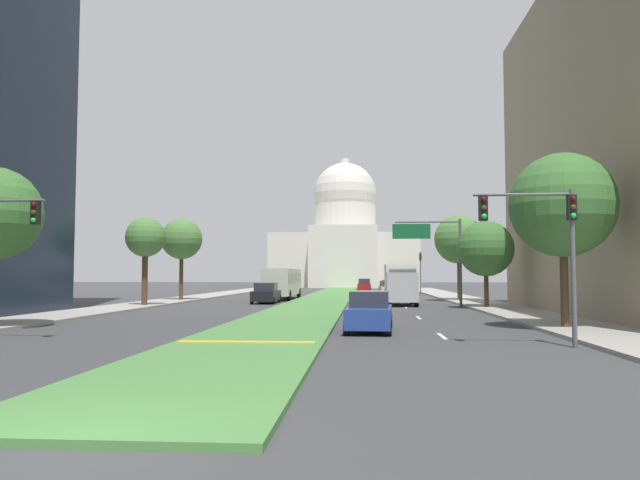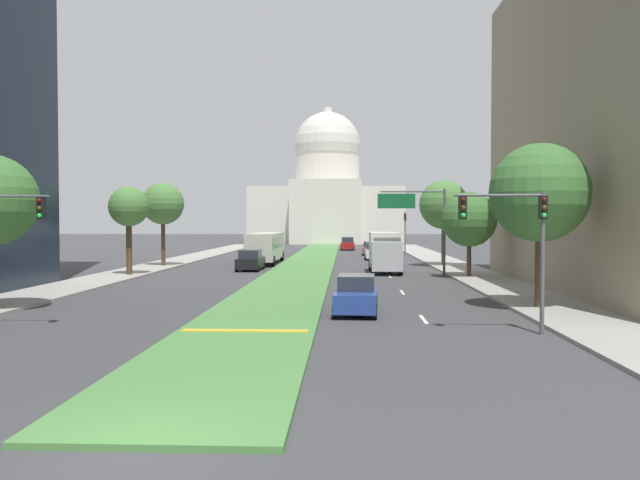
{
  "view_description": "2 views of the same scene",
  "coord_description": "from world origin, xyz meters",
  "px_view_note": "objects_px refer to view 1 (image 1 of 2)",
  "views": [
    {
      "loc": [
        3.89,
        -8.04,
        2.38
      ],
      "look_at": [
        0.88,
        32.74,
        4.75
      ],
      "focal_mm": 33.79,
      "sensor_mm": 36.0,
      "label": 1
    },
    {
      "loc": [
        3.64,
        -11.16,
        4.12
      ],
      "look_at": [
        1.45,
        42.86,
        2.51
      ],
      "focal_mm": 36.05,
      "sensor_mm": 36.0,
      "label": 2
    }
  ],
  "objects_px": {
    "street_tree_left_far": "(182,239)",
    "sedan_midblock": "(266,294)",
    "street_tree_right_near": "(562,205)",
    "city_bus": "(282,281)",
    "overhead_guide_sign": "(435,244)",
    "street_tree_right_mid": "(486,249)",
    "sedan_distant": "(389,289)",
    "traffic_light_near_right": "(546,232)",
    "street_tree_right_far": "(459,240)",
    "street_tree_left_mid": "(145,238)",
    "box_truck_delivery": "(400,284)",
    "sedan_far_horizon": "(387,288)",
    "sedan_lead_stopped": "(370,312)",
    "traffic_light_far_right": "(420,267)",
    "capitol_building": "(345,242)",
    "sedan_very_far": "(364,285)"
  },
  "relations": [
    {
      "from": "street_tree_left_far",
      "to": "sedan_midblock",
      "type": "xyz_separation_m",
      "value": [
        8.36,
        -3.62,
        -4.8
      ]
    },
    {
      "from": "street_tree_right_near",
      "to": "city_bus",
      "type": "distance_m",
      "value": 35.88
    },
    {
      "from": "overhead_guide_sign",
      "to": "street_tree_left_far",
      "type": "distance_m",
      "value": 23.46
    },
    {
      "from": "street_tree_right_mid",
      "to": "sedan_distant",
      "type": "bearing_deg",
      "value": 104.77
    },
    {
      "from": "traffic_light_near_right",
      "to": "street_tree_right_far",
      "type": "height_order",
      "value": "street_tree_right_far"
    },
    {
      "from": "street_tree_left_mid",
      "to": "box_truck_delivery",
      "type": "bearing_deg",
      "value": 11.84
    },
    {
      "from": "street_tree_left_far",
      "to": "sedan_far_horizon",
      "type": "xyz_separation_m",
      "value": [
        19.29,
        21.48,
        -4.84
      ]
    },
    {
      "from": "sedan_lead_stopped",
      "to": "sedan_far_horizon",
      "type": "distance_m",
      "value": 49.4
    },
    {
      "from": "street_tree_right_far",
      "to": "city_bus",
      "type": "xyz_separation_m",
      "value": [
        -16.48,
        3.6,
        -3.78
      ]
    },
    {
      "from": "sedan_far_horizon",
      "to": "city_bus",
      "type": "xyz_separation_m",
      "value": [
        -10.72,
        -16.55,
        1.0
      ]
    },
    {
      "from": "overhead_guide_sign",
      "to": "street_tree_left_mid",
      "type": "height_order",
      "value": "street_tree_left_mid"
    },
    {
      "from": "street_tree_left_far",
      "to": "traffic_light_far_right",
      "type": "bearing_deg",
      "value": 41.69
    },
    {
      "from": "traffic_light_far_right",
      "to": "overhead_guide_sign",
      "type": "distance_m",
      "value": 29.53
    },
    {
      "from": "overhead_guide_sign",
      "to": "street_tree_right_mid",
      "type": "bearing_deg",
      "value": -26.8
    },
    {
      "from": "sedan_lead_stopped",
      "to": "sedan_distant",
      "type": "height_order",
      "value": "sedan_distant"
    },
    {
      "from": "street_tree_left_far",
      "to": "box_truck_delivery",
      "type": "distance_m",
      "value": 20.56
    },
    {
      "from": "sedan_far_horizon",
      "to": "city_bus",
      "type": "relative_size",
      "value": 0.43
    },
    {
      "from": "sedan_lead_stopped",
      "to": "box_truck_delivery",
      "type": "xyz_separation_m",
      "value": [
        2.61,
        22.21,
        0.88
      ]
    },
    {
      "from": "overhead_guide_sign",
      "to": "sedan_lead_stopped",
      "type": "distance_m",
      "value": 20.25
    },
    {
      "from": "capitol_building",
      "to": "street_tree_right_near",
      "type": "bearing_deg",
      "value": -82.45
    },
    {
      "from": "street_tree_right_mid",
      "to": "city_bus",
      "type": "height_order",
      "value": "street_tree_right_mid"
    },
    {
      "from": "street_tree_right_near",
      "to": "street_tree_left_mid",
      "type": "height_order",
      "value": "street_tree_right_near"
    },
    {
      "from": "city_bus",
      "to": "traffic_light_near_right",
      "type": "bearing_deg",
      "value": -69.81
    },
    {
      "from": "traffic_light_far_right",
      "to": "sedan_lead_stopped",
      "type": "xyz_separation_m",
      "value": [
        -6.64,
        -48.7,
        -2.52
      ]
    },
    {
      "from": "street_tree_right_mid",
      "to": "traffic_light_near_right",
      "type": "bearing_deg",
      "value": -96.38
    },
    {
      "from": "traffic_light_far_right",
      "to": "sedan_midblock",
      "type": "distance_m",
      "value": 28.82
    },
    {
      "from": "street_tree_left_far",
      "to": "street_tree_right_mid",
      "type": "bearing_deg",
      "value": -22.29
    },
    {
      "from": "street_tree_right_near",
      "to": "sedan_very_far",
      "type": "relative_size",
      "value": 1.78
    },
    {
      "from": "overhead_guide_sign",
      "to": "sedan_lead_stopped",
      "type": "xyz_separation_m",
      "value": [
        -5.03,
        -19.24,
        -3.83
      ]
    },
    {
      "from": "street_tree_right_mid",
      "to": "city_bus",
      "type": "distance_m",
      "value": 22.62
    },
    {
      "from": "capitol_building",
      "to": "overhead_guide_sign",
      "type": "bearing_deg",
      "value": -83.19
    },
    {
      "from": "traffic_light_near_right",
      "to": "sedan_far_horizon",
      "type": "height_order",
      "value": "traffic_light_near_right"
    },
    {
      "from": "sedan_very_far",
      "to": "city_bus",
      "type": "height_order",
      "value": "city_bus"
    },
    {
      "from": "overhead_guide_sign",
      "to": "street_tree_left_mid",
      "type": "distance_m",
      "value": 21.61
    },
    {
      "from": "street_tree_right_near",
      "to": "box_truck_delivery",
      "type": "height_order",
      "value": "street_tree_right_near"
    },
    {
      "from": "street_tree_right_mid",
      "to": "sedan_midblock",
      "type": "bearing_deg",
      "value": 158.28
    },
    {
      "from": "traffic_light_near_right",
      "to": "street_tree_right_mid",
      "type": "relative_size",
      "value": 0.84
    },
    {
      "from": "city_bus",
      "to": "sedan_far_horizon",
      "type": "bearing_deg",
      "value": 57.06
    },
    {
      "from": "street_tree_right_far",
      "to": "sedan_distant",
      "type": "bearing_deg",
      "value": 118.66
    },
    {
      "from": "box_truck_delivery",
      "to": "sedan_very_far",
      "type": "bearing_deg",
      "value": 94.09
    },
    {
      "from": "street_tree_right_mid",
      "to": "sedan_midblock",
      "type": "height_order",
      "value": "street_tree_right_mid"
    },
    {
      "from": "sedan_lead_stopped",
      "to": "sedan_distant",
      "type": "xyz_separation_m",
      "value": [
        2.48,
        39.79,
        0.05
      ]
    },
    {
      "from": "capitol_building",
      "to": "box_truck_delivery",
      "type": "bearing_deg",
      "value": -84.78
    },
    {
      "from": "sedan_very_far",
      "to": "street_tree_right_far",
      "type": "bearing_deg",
      "value": -75.39
    },
    {
      "from": "traffic_light_far_right",
      "to": "street_tree_right_far",
      "type": "xyz_separation_m",
      "value": [
        1.64,
        -19.51,
        2.24
      ]
    },
    {
      "from": "traffic_light_near_right",
      "to": "sedan_lead_stopped",
      "type": "xyz_separation_m",
      "value": [
        -5.79,
        5.27,
        -3.0
      ]
    },
    {
      "from": "traffic_light_far_right",
      "to": "sedan_lead_stopped",
      "type": "bearing_deg",
      "value": -97.76
    },
    {
      "from": "capitol_building",
      "to": "street_tree_right_far",
      "type": "bearing_deg",
      "value": -79.46
    },
    {
      "from": "street_tree_right_mid",
      "to": "sedan_midblock",
      "type": "relative_size",
      "value": 1.4
    },
    {
      "from": "street_tree_left_mid",
      "to": "sedan_midblock",
      "type": "distance_m",
      "value": 11.01
    }
  ]
}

